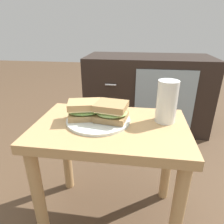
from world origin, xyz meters
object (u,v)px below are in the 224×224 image
tv_cabinet (147,92)px  plate (98,120)px  sandwich_front (85,110)px  sandwich_back (112,111)px  beer_glass (167,102)px

tv_cabinet → plate: (-0.21, -0.93, 0.17)m
plate → sandwich_front: size_ratio=1.61×
tv_cabinet → sandwich_front: tv_cabinet is taller
tv_cabinet → sandwich_front: bearing=-105.6°
plate → sandwich_back: 0.06m
plate → sandwich_back: bearing=-1.9°
sandwich_front → sandwich_back: 0.10m
tv_cabinet → beer_glass: beer_glass is taller
sandwich_front → sandwich_back: size_ratio=1.12×
plate → sandwich_front: sandwich_front is taller
tv_cabinet → sandwich_front: size_ratio=6.45×
sandwich_front → beer_glass: bearing=6.6°
tv_cabinet → beer_glass: bearing=-87.4°
beer_glass → plate: bearing=-171.6°
tv_cabinet → sandwich_front: (-0.26, -0.93, 0.21)m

